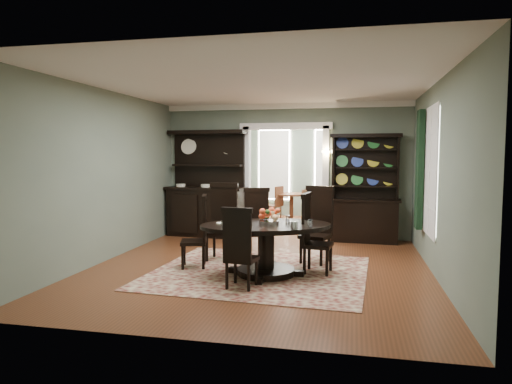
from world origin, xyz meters
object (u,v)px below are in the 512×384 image
Objects in this scene: sideboard at (207,199)px; dining_table at (266,240)px; parlor_table at (291,204)px; welsh_dresser at (365,203)px.

dining_table is at bearing -52.24° from sideboard.
sideboard is 2.74× the size of parlor_table.
sideboard is at bearing 103.32° from dining_table.
dining_table is at bearing -86.63° from parlor_table.
welsh_dresser is (1.55, 3.14, 0.28)m from dining_table.
sideboard is 2.77m from parlor_table.
dining_table is 1.04× the size of welsh_dresser.
sideboard reaches higher than dining_table.
parlor_table is at bearing 74.23° from dining_table.
dining_table is 3.52m from welsh_dresser.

